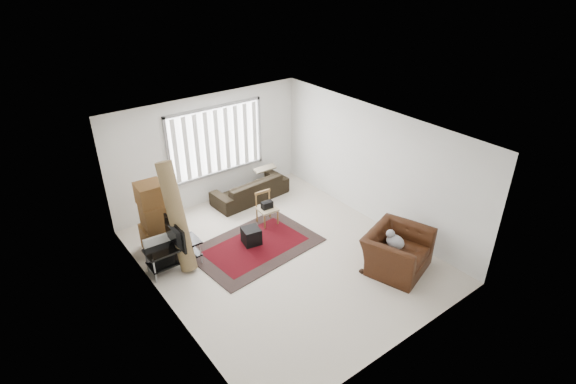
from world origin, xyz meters
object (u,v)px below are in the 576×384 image
Objects in this scene: moving_boxes at (156,219)px; side_chair at (267,207)px; tv_stand at (173,252)px; sofa at (250,185)px; armchair at (397,248)px.

moving_boxes is 1.98× the size of side_chair.
side_chair is (2.40, 0.26, 0.05)m from tv_stand.
sofa is (2.70, 0.64, -0.33)m from moving_boxes.
moving_boxes reaches higher than tv_stand.
moving_boxes is 0.78× the size of sofa.
moving_boxes is at bearing 88.10° from tv_stand.
side_chair is 0.51× the size of armchair.
side_chair reaches higher than sofa.
sofa is at bearing 13.37° from moving_boxes.
tv_stand is at bearing -169.91° from side_chair.
moving_boxes reaches higher than sofa.
moving_boxes is 4.89m from armchair.
armchair is at bearing -37.16° from tv_stand.
sofa reaches higher than tv_stand.
sofa is 2.55× the size of side_chair.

